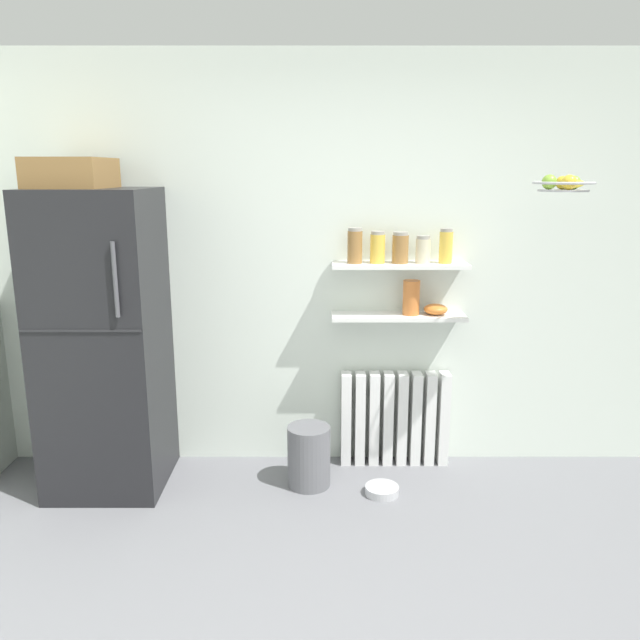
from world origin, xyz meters
TOP-DOWN VIEW (x-y plane):
  - ground_plane at (0.00, 0.50)m, footprint 7.04×7.04m
  - back_wall at (0.00, 2.05)m, footprint 7.04×0.10m
  - refrigerator at (-1.44, 1.67)m, footprint 0.67×0.70m
  - radiator at (0.34, 1.92)m, footprint 0.70×0.12m
  - wall_shelf_lower at (0.34, 1.89)m, footprint 0.83×0.22m
  - wall_shelf_upper at (0.34, 1.89)m, footprint 0.83×0.22m
  - storage_jar_0 at (0.06, 1.89)m, footprint 0.09×0.09m
  - storage_jar_1 at (0.20, 1.89)m, footprint 0.09×0.09m
  - storage_jar_2 at (0.34, 1.89)m, footprint 0.10×0.10m
  - storage_jar_3 at (0.48, 1.89)m, footprint 0.09×0.09m
  - storage_jar_4 at (0.62, 1.89)m, footprint 0.08×0.08m
  - vase at (0.42, 1.89)m, footprint 0.10×0.10m
  - shelf_bowl at (0.57, 1.89)m, footprint 0.15×0.15m
  - trash_bin at (-0.22, 1.61)m, footprint 0.26×0.26m
  - pet_food_bowl at (0.22, 1.50)m, footprint 0.20×0.20m
  - hanging_fruit_basket at (1.13, 1.44)m, footprint 0.32×0.32m

SIDE VIEW (x-z plane):
  - ground_plane at x=0.00m, z-range 0.00..0.00m
  - pet_food_bowl at x=0.22m, z-range 0.00..0.05m
  - trash_bin at x=-0.22m, z-range 0.00..0.38m
  - radiator at x=0.34m, z-range 0.00..0.62m
  - refrigerator at x=-1.44m, z-range -0.05..1.91m
  - wall_shelf_lower at x=0.34m, z-range 0.99..1.02m
  - shelf_bowl at x=0.57m, z-range 1.02..1.08m
  - vase at x=0.42m, z-range 1.02..1.23m
  - back_wall at x=0.00m, z-range 0.00..2.60m
  - wall_shelf_upper at x=0.34m, z-range 1.31..1.34m
  - storage_jar_3 at x=0.48m, z-range 1.34..1.51m
  - storage_jar_2 at x=0.34m, z-range 1.34..1.53m
  - storage_jar_1 at x=0.20m, z-range 1.34..1.53m
  - storage_jar_4 at x=0.62m, z-range 1.34..1.55m
  - storage_jar_0 at x=0.06m, z-range 1.34..1.55m
  - hanging_fruit_basket at x=1.13m, z-range 1.78..1.87m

